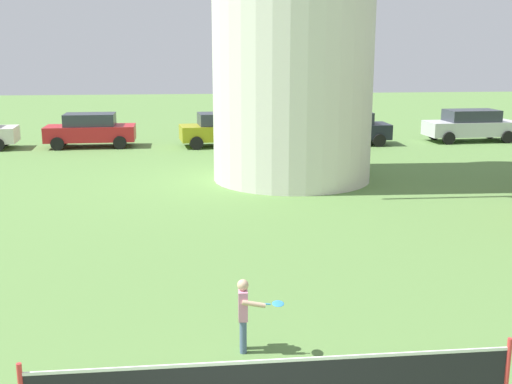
{
  "coord_description": "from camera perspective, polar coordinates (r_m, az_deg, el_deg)",
  "views": [
    {
      "loc": [
        -0.57,
        -4.5,
        4.48
      ],
      "look_at": [
        0.36,
        4.04,
        2.51
      ],
      "focal_mm": 43.98,
      "sensor_mm": 36.0,
      "label": 1
    }
  ],
  "objects": [
    {
      "name": "parked_car_silver",
      "position": [
        32.83,
        18.95,
        5.79
      ],
      "size": [
        4.49,
        2.0,
        1.56
      ],
      "color": "silver",
      "rests_on": "ground_plane"
    },
    {
      "name": "parked_car_mustard",
      "position": [
        29.59,
        -3.08,
        5.75
      ],
      "size": [
        4.08,
        2.22,
        1.56
      ],
      "color": "#999919",
      "rests_on": "ground_plane"
    },
    {
      "name": "parked_car_black",
      "position": [
        30.32,
        8.28,
        5.81
      ],
      "size": [
        3.98,
        1.91,
        1.56
      ],
      "color": "#1E232D",
      "rests_on": "ground_plane"
    },
    {
      "name": "tennis_net",
      "position": [
        7.62,
        1.69,
        -16.97
      ],
      "size": [
        5.76,
        0.06,
        1.1
      ],
      "color": "red",
      "rests_on": "ground_plane"
    },
    {
      "name": "parked_car_red",
      "position": [
        30.26,
        -14.82,
        5.5
      ],
      "size": [
        4.11,
        1.96,
        1.56
      ],
      "color": "red",
      "rests_on": "ground_plane"
    },
    {
      "name": "player_far",
      "position": [
        9.55,
        -1.03,
        -10.75
      ],
      "size": [
        0.69,
        0.5,
        1.15
      ],
      "color": "slate",
      "rests_on": "ground_plane"
    }
  ]
}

